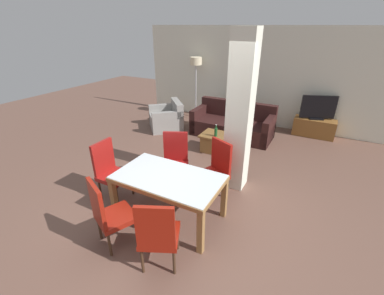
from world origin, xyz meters
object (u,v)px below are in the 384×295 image
Objects in this scene: dining_chair_near_left at (108,212)px; coffee_table at (214,142)px; floor_lamp at (196,67)px; dining_chair_far_right at (216,168)px; armchair at (167,119)px; dining_chair_far_left at (175,159)px; dining_chair_head_left at (110,169)px; dining_table at (169,185)px; bottle at (216,132)px; tv_screen at (318,108)px; sofa at (233,125)px; dining_chair_near_right at (158,233)px; tv_stand at (314,128)px.

coffee_table is at bearing 114.31° from dining_chair_near_left.
dining_chair_near_left is at bearing -74.53° from floor_lamp.
dining_chair_far_right reaches higher than armchair.
dining_chair_far_left is 1.13m from dining_chair_head_left.
dining_table reaches higher than coffee_table.
dining_chair_near_left and dining_chair_head_left have the same top height.
dining_chair_far_left is (-0.00, 1.65, 0.00)m from dining_chair_near_left.
dining_chair_head_left reaches higher than bottle.
dining_chair_far_left and dining_chair_head_left have the same top height.
coffee_table is at bearing 25.10° from tv_screen.
dining_table is 3.56m from sofa.
dining_table is 1.56× the size of dining_chair_near_right.
dining_chair_head_left is 0.54× the size of floor_lamp.
dining_chair_near_right is at bearing 114.49° from dining_chair_far_right.
dining_chair_near_left is (-0.78, 0.00, 0.00)m from dining_chair_near_right.
sofa reaches higher than armchair.
dining_chair_near_right is at bearing 89.84° from dining_chair_far_left.
dining_chair_near_left is 3.58× the size of bottle.
tv_screen reaches higher than dining_chair_far_right.
dining_chair_far_right is 0.48× the size of sofa.
coffee_table is at bearing 130.56° from bottle.
tv_stand is (1.27, 5.36, -0.29)m from dining_chair_near_right.
armchair is 2.14× the size of coffee_table.
dining_chair_far_right is at bearing 103.73° from sofa.
dining_chair_far_left is (-0.39, 0.82, -0.05)m from dining_table.
floor_lamp is (-3.51, -0.07, 1.33)m from tv_stand.
dining_chair_near_left is 0.54× the size of floor_lamp.
sofa is (0.12, 4.37, -0.23)m from dining_chair_near_left.
tv_stand is at bearing 94.13° from dining_chair_near_left.
floor_lamp reaches higher than bottle.
dining_chair_near_right reaches higher than tv_stand.
floor_lamp reaches higher than dining_chair_near_left.
dining_table is 1.56× the size of dining_chair_head_left.
floor_lamp is (-1.51, 1.99, 1.35)m from coffee_table.
dining_chair_far_left is 0.81× the size of armchair.
sofa is at bearing 94.36° from dining_table.
bottle is at bearing -156.39° from armchair.
floor_lamp is at bearing -171.26° from dining_chair_head_left.
dining_chair_head_left reaches higher than tv_stand.
dining_chair_far_left is 1.67m from coffee_table.
tv_stand is (2.83, 4.53, -0.29)m from dining_chair_head_left.
dining_chair_far_right is (0.78, 1.68, 0.00)m from dining_chair_near_left.
sofa is 7.42× the size of bottle.
dining_chair_near_left reaches higher than bottle.
armchair is at bearing 11.76° from sofa.
sofa is 1.68× the size of armchair.
coffee_table is 0.34m from bottle.
dining_chair_near_left is at bearing 154.93° from dining_chair_near_right.
bottle is (0.01, -1.18, 0.23)m from sofa.
floor_lamp reaches higher than dining_table.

